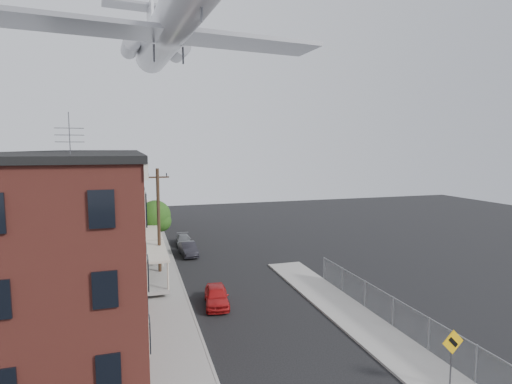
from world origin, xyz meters
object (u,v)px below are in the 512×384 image
car_far (184,240)px  airplane (169,29)px  car_near (217,296)px  warning_sign (452,350)px  utility_pole (159,223)px  car_mid (188,249)px  street_tree (157,217)px

car_far → airplane: bearing=-99.8°
car_near → airplane: 22.50m
warning_sign → utility_pole: bearing=120.5°
car_mid → airplane: size_ratio=0.14×
warning_sign → street_tree: size_ratio=0.54×
car_near → car_mid: car_near is taller
utility_pole → airplane: (1.46, 3.53, 15.98)m
street_tree → car_far: size_ratio=1.37×
street_tree → airplane: (1.14, -6.39, 17.21)m
car_near → street_tree: bearing=107.8°
car_mid → car_far: size_ratio=1.05×
utility_pole → car_mid: size_ratio=2.27×
utility_pole → car_mid: utility_pole is taller
utility_pole → car_near: 8.42m
street_tree → airplane: bearing=-79.9°
street_tree → car_far: bearing=22.7°
car_far → car_mid: bearing=-87.7°
street_tree → car_far: 4.26m
car_near → warning_sign: bearing=-50.0°
street_tree → airplane: airplane is taller
car_near → car_far: (-0.10, 17.75, -0.11)m
warning_sign → car_near: (-7.89, 12.40, -1.22)m
car_near → airplane: size_ratio=0.13×
warning_sign → street_tree: street_tree is taller
street_tree → car_mid: 5.16m
car_near → utility_pole: bearing=124.1°
utility_pole → warning_sign: bearing=-59.5°
warning_sign → car_mid: (-8.06, 25.65, -1.23)m
car_far → airplane: 21.57m
street_tree → car_near: street_tree is taller
car_mid → car_far: car_mid is taller
warning_sign → car_near: 14.75m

